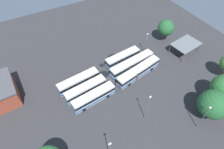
% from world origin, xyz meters
% --- Properties ---
extents(ground_plane, '(96.04, 96.04, 0.00)m').
position_xyz_m(ground_plane, '(0.00, 0.00, 0.00)').
color(ground_plane, '#333335').
extents(bus_row0_slot0, '(12.12, 3.67, 3.39)m').
position_xyz_m(bus_row0_slot0, '(-7.15, -4.45, 1.80)').
color(bus_row0_slot0, silver).
rests_on(bus_row0_slot0, ground_plane).
extents(bus_row0_slot1, '(11.94, 3.66, 3.39)m').
position_xyz_m(bus_row0_slot1, '(-7.95, -1.12, 1.80)').
color(bus_row0_slot1, silver).
rests_on(bus_row0_slot1, ground_plane).
extents(bus_row0_slot2, '(12.18, 3.64, 3.39)m').
position_xyz_m(bus_row0_slot2, '(-8.57, 2.44, 1.80)').
color(bus_row0_slot2, silver).
rests_on(bus_row0_slot2, ground_plane).
extents(bus_row1_slot0, '(15.37, 5.22, 3.39)m').
position_xyz_m(bus_row1_slot0, '(8.17, -2.66, 1.80)').
color(bus_row1_slot0, silver).
rests_on(bus_row1_slot0, ground_plane).
extents(bus_row1_slot1, '(15.36, 4.37, 3.39)m').
position_xyz_m(bus_row1_slot1, '(8.19, 0.82, 1.80)').
color(bus_row1_slot1, silver).
rests_on(bus_row1_slot1, ground_plane).
extents(bus_row1_slot2, '(11.85, 3.59, 3.39)m').
position_xyz_m(bus_row1_slot2, '(7.19, 4.60, 1.80)').
color(bus_row1_slot2, silver).
rests_on(bus_row1_slot2, ground_plane).
extents(depot_building, '(6.97, 10.78, 5.63)m').
position_xyz_m(depot_building, '(-27.27, 8.14, 2.83)').
color(depot_building, '#99422D').
rests_on(depot_building, ground_plane).
extents(maintenance_shelter, '(9.56, 7.23, 3.57)m').
position_xyz_m(maintenance_shelter, '(27.61, -1.36, 3.39)').
color(maintenance_shelter, slate).
rests_on(maintenance_shelter, ground_plane).
extents(lamp_post_mid_lot, '(0.56, 0.28, 9.45)m').
position_xyz_m(lamp_post_mid_lot, '(1.57, -15.36, 5.14)').
color(lamp_post_mid_lot, slate).
rests_on(lamp_post_mid_lot, ground_plane).
extents(lamp_post_far_corner, '(0.56, 0.28, 7.78)m').
position_xyz_m(lamp_post_far_corner, '(15.91, 4.65, 4.30)').
color(lamp_post_far_corner, slate).
rests_on(lamp_post_far_corner, ground_plane).
extents(lamp_post_by_building, '(0.56, 0.28, 8.66)m').
position_xyz_m(lamp_post_by_building, '(11.25, -23.22, 4.75)').
color(lamp_post_by_building, slate).
rests_on(lamp_post_by_building, ground_plane).
extents(tree_north_edge, '(5.51, 5.51, 8.07)m').
position_xyz_m(tree_north_edge, '(25.64, 6.93, 5.30)').
color(tree_north_edge, brown).
rests_on(tree_north_edge, ground_plane).
extents(tree_south_edge, '(7.06, 7.06, 8.86)m').
position_xyz_m(tree_south_edge, '(15.28, -22.16, 5.33)').
color(tree_south_edge, brown).
rests_on(tree_south_edge, ground_plane).
extents(puddle_front_lane, '(1.46, 1.46, 0.01)m').
position_xyz_m(puddle_front_lane, '(0.70, 6.43, 0.00)').
color(puddle_front_lane, black).
rests_on(puddle_front_lane, ground_plane).
extents(puddle_near_shelter, '(2.65, 2.65, 0.01)m').
position_xyz_m(puddle_near_shelter, '(4.55, 6.78, 0.00)').
color(puddle_near_shelter, black).
rests_on(puddle_near_shelter, ground_plane).
extents(puddle_back_corner, '(3.03, 3.03, 0.01)m').
position_xyz_m(puddle_back_corner, '(-6.22, 5.45, 0.00)').
color(puddle_back_corner, black).
rests_on(puddle_back_corner, ground_plane).
extents(puddle_between_rows, '(3.81, 3.81, 0.01)m').
position_xyz_m(puddle_between_rows, '(5.65, 7.65, 0.00)').
color(puddle_between_rows, black).
rests_on(puddle_between_rows, ground_plane).
extents(puddle_centre_drain, '(2.94, 2.94, 0.01)m').
position_xyz_m(puddle_centre_drain, '(-0.55, 2.70, 0.00)').
color(puddle_centre_drain, black).
rests_on(puddle_centre_drain, ground_plane).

